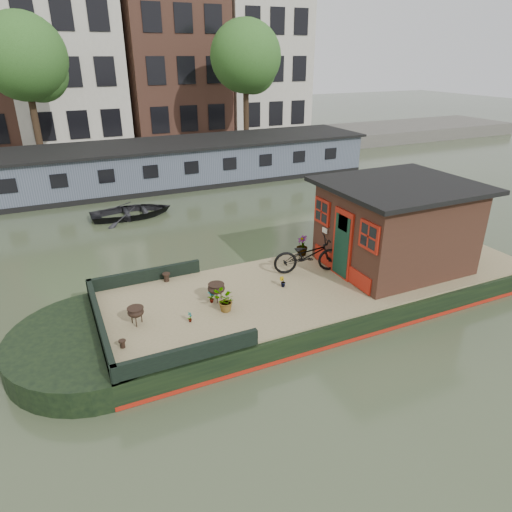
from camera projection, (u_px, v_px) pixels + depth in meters
name	position (u px, v px, depth m)	size (l,w,h in m)	color
ground	(325.00, 300.00, 12.66)	(120.00, 120.00, 0.00)	#333C26
houseboat_hull	(283.00, 301.00, 12.03)	(14.01, 4.02, 0.60)	black
houseboat_deck	(327.00, 280.00, 12.40)	(11.80, 3.80, 0.05)	#927F5A
bow_bulwark	(139.00, 314.00, 10.37)	(3.00, 4.00, 0.35)	black
cabin	(396.00, 225.00, 12.74)	(4.00, 3.50, 2.42)	black
bicycle	(308.00, 255.00, 12.61)	(0.67, 1.92, 1.01)	black
potted_plant_a	(211.00, 296.00, 11.15)	(0.18, 0.12, 0.34)	brown
potted_plant_b	(283.00, 282.00, 11.93)	(0.16, 0.13, 0.28)	maroon
potted_plant_c	(225.00, 301.00, 10.73)	(0.49, 0.43, 0.55)	brown
potted_plant_d	(302.00, 245.00, 13.75)	(0.35, 0.35, 0.62)	maroon
potted_plant_e	(190.00, 317.00, 10.35)	(0.14, 0.09, 0.26)	brown
brazier_front	(216.00, 292.00, 11.22)	(0.43, 0.43, 0.46)	black
brazier_rear	(136.00, 316.00, 10.24)	(0.39, 0.39, 0.42)	black
bollard_port	(166.00, 277.00, 12.22)	(0.21, 0.21, 0.23)	black
bollard_stbd	(122.00, 344.00, 9.47)	(0.15, 0.15, 0.17)	black
dinghy	(132.00, 209.00, 18.98)	(2.37, 3.31, 0.69)	black
far_houseboat	(180.00, 164.00, 23.86)	(20.40, 4.40, 2.11)	#4B5164
quay	(152.00, 152.00, 29.46)	(60.00, 6.00, 0.90)	#47443F
townhouse_row	(122.00, 28.00, 32.29)	(27.25, 8.00, 16.50)	brown
tree_left	(27.00, 61.00, 23.61)	(4.40, 4.40, 7.40)	#332316
tree_right	(247.00, 60.00, 28.43)	(4.40, 4.40, 7.40)	#332316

